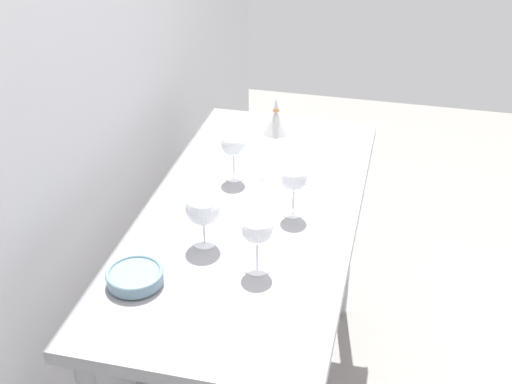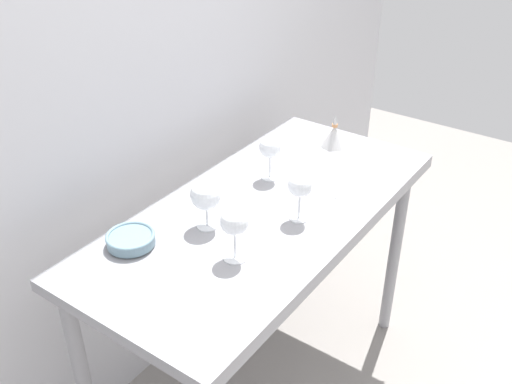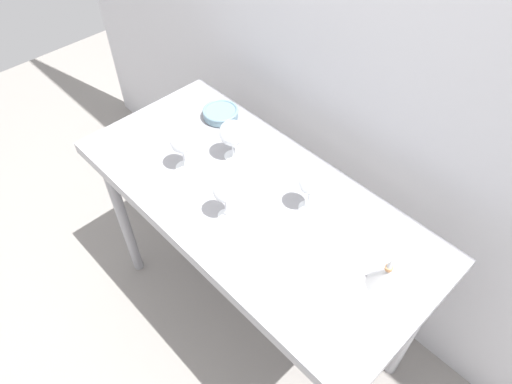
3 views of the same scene
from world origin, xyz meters
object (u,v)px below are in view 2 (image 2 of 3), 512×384
Objects in this scene: wine_glass_near_center at (300,186)px; wine_glass_far_left at (206,196)px; wine_glass_near_left at (234,223)px; decanter_funnel at (334,136)px; tasting_sheet_upper at (325,182)px; wine_glass_far_right at (270,148)px; tasting_bowl at (131,239)px.

wine_glass_near_center is 0.30m from wine_glass_far_left.
wine_glass_near_left is 0.84m from decanter_funnel.
wine_glass_near_left is 1.26× the size of decanter_funnel.
decanter_funnel reaches higher than tasting_sheet_upper.
wine_glass_far_left is 0.79× the size of tasting_sheet_upper.
wine_glass_near_left reaches higher than wine_glass_near_center.
wine_glass_near_center is at bearing -8.80° from wine_glass_near_left.
wine_glass_near_center is 1.00× the size of wine_glass_far_left.
wine_glass_far_left is at bearing 133.74° from wine_glass_near_center.
wine_glass_near_center is 1.24× the size of decanter_funnel.
decanter_funnel is at bearing -9.87° from wine_glass_far_right.
wine_glass_near_center is 0.29m from wine_glass_near_left.
decanter_funnel is at bearing -3.88° from wine_glass_far_left.
wine_glass_far_left is at bearing 160.84° from tasting_sheet_upper.
tasting_sheet_upper is (0.09, -0.18, -0.12)m from wine_glass_far_right.
tasting_sheet_upper is at bearing -63.19° from wine_glass_far_right.
tasting_sheet_upper is 1.41× the size of tasting_bowl.
wine_glass_far_right is at bearing 53.72° from wine_glass_near_center.
decanter_funnel is (0.28, 0.12, 0.04)m from tasting_sheet_upper.
wine_glass_far_right is 0.78× the size of tasting_sheet_upper.
decanter_funnel reaches higher than tasting_bowl.
wine_glass_far_left is at bearing 176.12° from decanter_funnel.
wine_glass_far_left reaches higher than wine_glass_far_right.
tasting_bowl is at bearing 150.21° from wine_glass_far_left.
wine_glass_near_left is at bearing -171.56° from decanter_funnel.
wine_glass_near_center is at bearing -168.76° from tasting_sheet_upper.
tasting_sheet_upper is (0.47, -0.17, -0.11)m from wine_glass_far_left.
wine_glass_near_center is at bearing -38.80° from tasting_bowl.
wine_glass_far_left reaches higher than tasting_sheet_upper.
wine_glass_near_center is 0.57m from decanter_funnel.
tasting_sheet_upper is 1.57× the size of decanter_funnel.
tasting_sheet_upper is 0.74m from tasting_bowl.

